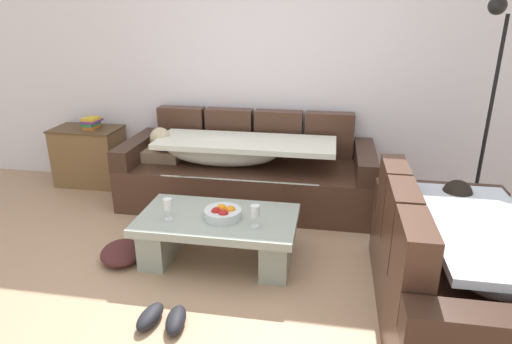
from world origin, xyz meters
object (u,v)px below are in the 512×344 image
object	(u,v)px
book_stack_on_cabinet	(91,123)
floor_lamp	(487,103)
couch_along_wall	(243,172)
wine_glass_near_right	(255,212)
crumpled_garment	(122,253)
wine_glass_near_left	(168,205)
coffee_table	(218,233)
pair_of_shoes	(163,318)
couch_near_window	(456,274)
fruit_bowl	(223,213)
side_cabinet	(90,156)

from	to	relation	value
book_stack_on_cabinet	floor_lamp	bearing A→B (deg)	-4.90
couch_along_wall	wine_glass_near_right	distance (m)	1.30
crumpled_garment	couch_along_wall	bearing A→B (deg)	59.85
wine_glass_near_left	book_stack_on_cabinet	size ratio (longest dim) A/B	0.72
coffee_table	couch_along_wall	bearing A→B (deg)	91.37
crumpled_garment	floor_lamp	bearing A→B (deg)	22.04
pair_of_shoes	couch_near_window	bearing A→B (deg)	11.31
couch_near_window	wine_glass_near_left	xyz separation A→B (m)	(-1.96, 0.33, 0.16)
fruit_bowl	side_cabinet	world-z (taller)	side_cabinet
coffee_table	wine_glass_near_right	xyz separation A→B (m)	(0.31, -0.12, 0.26)
wine_glass_near_left	floor_lamp	size ratio (longest dim) A/B	0.09
crumpled_garment	fruit_bowl	bearing A→B (deg)	6.80
wine_glass_near_right	pair_of_shoes	size ratio (longest dim) A/B	0.51
fruit_bowl	crumpled_garment	distance (m)	0.89
side_cabinet	floor_lamp	bearing A→B (deg)	-4.81
wine_glass_near_left	couch_along_wall	bearing A→B (deg)	75.55
floor_lamp	pair_of_shoes	distance (m)	3.08
wine_glass_near_right	side_cabinet	bearing A→B (deg)	145.32
couch_along_wall	couch_near_window	distance (m)	2.27
wine_glass_near_left	book_stack_on_cabinet	world-z (taller)	book_stack_on_cabinet
side_cabinet	crumpled_garment	bearing A→B (deg)	-54.27
wine_glass_near_left	coffee_table	bearing A→B (deg)	17.77
wine_glass_near_right	crumpled_garment	distance (m)	1.15
couch_along_wall	wine_glass_near_right	xyz separation A→B (m)	(0.34, -1.25, 0.17)
couch_near_window	fruit_bowl	size ratio (longest dim) A/B	6.09
couch_near_window	book_stack_on_cabinet	distance (m)	3.83
couch_along_wall	pair_of_shoes	xyz separation A→B (m)	(-0.13, -1.93, -0.28)
floor_lamp	fruit_bowl	bearing A→B (deg)	-152.63
coffee_table	wine_glass_near_right	size ratio (longest dim) A/B	7.23
wine_glass_near_left	pair_of_shoes	world-z (taller)	wine_glass_near_left
couch_along_wall	floor_lamp	bearing A→B (deg)	-2.80
coffee_table	floor_lamp	size ratio (longest dim) A/B	0.62
wine_glass_near_left	side_cabinet	world-z (taller)	side_cabinet
wine_glass_near_left	couch_near_window	bearing A→B (deg)	-9.61
floor_lamp	side_cabinet	bearing A→B (deg)	175.19
wine_glass_near_right	crumpled_garment	bearing A→B (deg)	-179.68
side_cabinet	pair_of_shoes	distance (m)	2.73
couch_along_wall	coffee_table	distance (m)	1.13
side_cabinet	book_stack_on_cabinet	distance (m)	0.39
book_stack_on_cabinet	pair_of_shoes	world-z (taller)	book_stack_on_cabinet
coffee_table	pair_of_shoes	distance (m)	0.83
couch_along_wall	book_stack_on_cabinet	size ratio (longest dim) A/B	10.64
couch_near_window	wine_glass_near_right	world-z (taller)	couch_near_window
couch_along_wall	crumpled_garment	distance (m)	1.47
pair_of_shoes	floor_lamp	bearing A→B (deg)	39.16
coffee_table	crumpled_garment	bearing A→B (deg)	-170.72
coffee_table	wine_glass_near_left	size ratio (longest dim) A/B	7.23
couch_near_window	floor_lamp	size ratio (longest dim) A/B	0.87
floor_lamp	crumpled_garment	distance (m)	3.24
couch_near_window	floor_lamp	bearing A→B (deg)	-17.67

